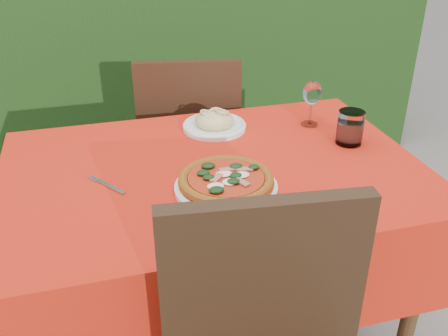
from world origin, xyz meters
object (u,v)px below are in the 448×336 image
object	(u,v)px
chair_far	(190,143)
water_glass	(350,129)
pizza_plate	(226,182)
fork	(110,186)
wine_glass	(312,95)
pasta_plate	(214,123)

from	to	relation	value
chair_far	water_glass	distance (m)	0.77
pizza_plate	fork	distance (m)	0.33
water_glass	wine_glass	size ratio (longest dim) A/B	0.69
pizza_plate	pasta_plate	bearing A→B (deg)	80.01
water_glass	wine_glass	bearing A→B (deg)	109.54
fork	pizza_plate	bearing A→B (deg)	-53.60
chair_far	wine_glass	distance (m)	0.64
wine_glass	fork	distance (m)	0.77
fork	pasta_plate	bearing A→B (deg)	3.56
pasta_plate	wine_glass	distance (m)	0.35
water_glass	fork	bearing A→B (deg)	-174.24
water_glass	pizza_plate	bearing A→B (deg)	-159.00
pizza_plate	water_glass	size ratio (longest dim) A/B	3.04
pizza_plate	water_glass	world-z (taller)	water_glass
pizza_plate	wine_glass	distance (m)	0.55
pizza_plate	water_glass	distance (m)	0.51
pasta_plate	water_glass	size ratio (longest dim) A/B	1.97
pizza_plate	pasta_plate	distance (m)	0.42
water_glass	fork	xyz separation A→B (m)	(-0.78, -0.08, -0.05)
pizza_plate	wine_glass	world-z (taller)	wine_glass
pizza_plate	fork	size ratio (longest dim) A/B	2.10
fork	water_glass	bearing A→B (deg)	-29.71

